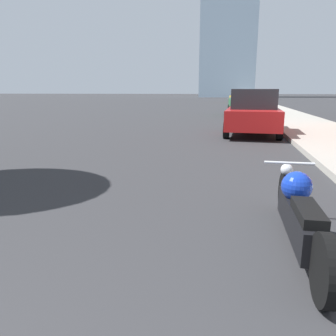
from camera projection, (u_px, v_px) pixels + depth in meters
name	position (u px, v px, depth m)	size (l,w,h in m)	color
sidewalk	(263.00, 105.00, 37.59)	(3.15, 240.00, 0.15)	#9E998E
motorcycle	(299.00, 213.00, 3.50)	(0.62, 2.54, 0.77)	black
parked_car_red	(253.00, 113.00, 12.48)	(2.15, 4.17, 1.72)	red
parked_car_green	(243.00, 103.00, 22.51)	(2.11, 4.18, 1.74)	#1E6B33
parked_car_silver	(239.00, 99.00, 34.69)	(1.99, 4.35, 1.77)	#BCBCC1
parked_car_yellow	(237.00, 97.00, 46.35)	(2.17, 4.33, 1.71)	gold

